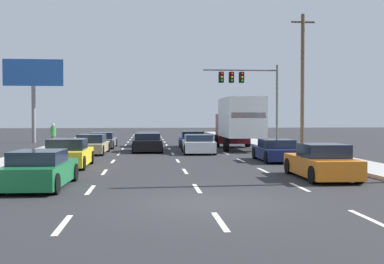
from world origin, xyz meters
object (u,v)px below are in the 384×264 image
car_black (148,143)px  roadside_billboard (33,81)px  car_tan (92,145)px  car_orange (321,163)px  car_yellow (68,154)px  car_blue (192,140)px  traffic_signal_mast (244,83)px  car_white (198,144)px  car_navy (276,151)px  car_green (40,170)px  utility_pole_mid (303,79)px  box_truck (239,121)px  car_silver (148,139)px  pedestrian_near_corner (53,136)px  car_gray (102,141)px

car_black → roadside_billboard: (-10.30, 12.30, 5.00)m
car_tan → car_orange: bearing=-53.3°
car_yellow → car_orange: car_yellow is taller
car_blue → traffic_signal_mast: size_ratio=0.61×
car_white → car_orange: 13.71m
car_blue → car_orange: car_orange is taller
car_tan → car_yellow: size_ratio=1.12×
car_blue → car_navy: car_blue is taller
car_green → traffic_signal_mast: traffic_signal_mast is taller
car_yellow → utility_pole_mid: 20.74m
car_tan → utility_pole_mid: utility_pole_mid is taller
box_truck → roadside_billboard: bearing=147.1°
utility_pole_mid → roadside_billboard: utility_pole_mid is taller
car_tan → traffic_signal_mast: traffic_signal_mast is taller
car_orange → car_black: bearing=113.3°
car_silver → utility_pole_mid: 12.90m
car_black → pedestrian_near_corner: bearing=159.1°
traffic_signal_mast → car_black: bearing=-130.9°
car_tan → car_blue: bearing=41.5°
car_black → traffic_signal_mast: traffic_signal_mast is taller
car_white → utility_pole_mid: (8.48, 4.93, 4.63)m
car_blue → car_tan: bearing=-138.5°
car_black → utility_pole_mid: size_ratio=0.44×
car_yellow → car_silver: (3.71, 16.05, -0.05)m
utility_pole_mid → pedestrian_near_corner: (-18.44, -0.61, -4.19)m
car_green → car_blue: bearing=71.8°
car_yellow → box_truck: size_ratio=0.53×
pedestrian_near_corner → box_truck: bearing=-4.9°
car_yellow → roadside_billboard: 23.74m
car_yellow → traffic_signal_mast: size_ratio=0.59×
car_yellow → car_silver: 16.47m
car_green → car_navy: 13.48m
box_truck → car_orange: box_truck is taller
car_navy → car_orange: size_ratio=0.97×
car_green → car_black: size_ratio=0.94×
traffic_signal_mast → utility_pole_mid: (3.16, -6.71, -0.16)m
box_truck → car_silver: bearing=144.1°
car_gray → car_yellow: (-0.23, -14.41, 0.04)m
car_orange → roadside_billboard: roadside_billboard is taller
car_tan → car_green: car_tan is taller
car_yellow → car_navy: car_yellow is taller
car_gray → car_green: size_ratio=1.10×
car_yellow → car_silver: size_ratio=0.91×
car_yellow → car_white: size_ratio=0.92×
traffic_signal_mast → car_navy: bearing=-95.9°
car_white → car_black: bearing=151.5°
car_gray → car_tan: (-0.09, -6.08, 0.02)m
box_truck → utility_pole_mid: utility_pole_mid is taller
car_black → utility_pole_mid: (11.72, 3.18, 4.61)m
traffic_signal_mast → pedestrian_near_corner: size_ratio=4.04×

